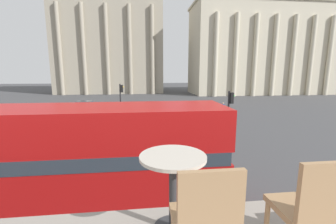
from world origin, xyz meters
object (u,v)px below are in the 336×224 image
object	(u,v)px
double_decker_bus	(71,156)
traffic_light_mid	(121,98)
traffic_light_near	(229,112)
car_white	(184,125)
pedestrian_black	(146,115)
cafe_chair_1	(311,209)
plaza_building_left	(111,45)
car_silver	(86,106)
pedestrian_blue	(223,108)
plaza_building_right	(260,50)
pedestrian_olive	(100,115)
cafe_chair_0	(205,220)
cafe_dining_table	(173,176)

from	to	relation	value
double_decker_bus	traffic_light_mid	size ratio (longest dim) A/B	2.72
traffic_light_near	car_white	distance (m)	5.12
pedestrian_black	cafe_chair_1	bearing A→B (deg)	-164.31
plaza_building_left	car_silver	xyz separation A→B (m)	(0.12, -29.29, -10.88)
plaza_building_left	pedestrian_blue	xyz separation A→B (m)	(16.61, -34.45, -10.67)
car_white	pedestrian_blue	distance (m)	8.84
traffic_light_near	pedestrian_black	world-z (taller)	traffic_light_near
car_white	plaza_building_right	bearing A→B (deg)	25.56
pedestrian_olive	double_decker_bus	bearing A→B (deg)	81.92
double_decker_bus	car_white	distance (m)	11.88
plaza_building_left	traffic_light_near	xyz separation A→B (m)	(12.96, -45.38, -9.05)
cafe_chair_0	car_silver	xyz separation A→B (m)	(-7.66, 28.50, -3.45)
plaza_building_left	car_silver	world-z (taller)	plaza_building_left
pedestrian_olive	cafe_chair_0	bearing A→B (deg)	87.71
double_decker_bus	pedestrian_black	bearing A→B (deg)	77.46
plaza_building_right	traffic_light_near	size ratio (longest dim) A/B	8.24
plaza_building_left	car_white	bearing A→B (deg)	-75.27
cafe_chair_1	plaza_building_left	size ratio (longest dim) A/B	0.04
double_decker_bus	plaza_building_left	distance (m)	52.39
plaza_building_left	traffic_light_near	bearing A→B (deg)	-74.06
car_silver	car_white	xyz separation A→B (m)	(10.69, -11.83, 0.00)
cafe_chair_0	plaza_building_left	bearing A→B (deg)	93.86
double_decker_bus	pedestrian_black	size ratio (longest dim) A/B	6.37
car_white	car_silver	bearing A→B (deg)	103.62
car_white	pedestrian_black	world-z (taller)	pedestrian_black
traffic_light_near	double_decker_bus	bearing A→B (deg)	-143.69
plaza_building_left	plaza_building_right	xyz separation A→B (m)	(34.82, -7.99, -1.61)
plaza_building_right	pedestrian_blue	size ratio (longest dim) A/B	19.93
pedestrian_olive	plaza_building_right	bearing A→B (deg)	-151.87
cafe_chair_0	pedestrian_black	distance (m)	20.08
cafe_dining_table	cafe_chair_1	bearing A→B (deg)	-32.54
cafe_chair_0	pedestrian_olive	distance (m)	21.57
car_white	pedestrian_olive	distance (m)	8.60
plaza_building_right	traffic_light_near	xyz separation A→B (m)	(-21.86, -37.39, -7.44)
cafe_dining_table	traffic_light_mid	bearing A→B (deg)	96.50
plaza_building_right	pedestrian_olive	bearing A→B (deg)	-137.45
cafe_chair_1	car_silver	bearing A→B (deg)	106.20
car_silver	pedestrian_blue	distance (m)	17.28
cafe_chair_1	pedestrian_olive	bearing A→B (deg)	103.87
cafe_chair_0	car_silver	bearing A→B (deg)	101.24
plaza_building_left	pedestrian_black	size ratio (longest dim) A/B	14.90
cafe_chair_0	car_silver	world-z (taller)	cafe_chair_0
cafe_dining_table	pedestrian_black	distance (m)	19.49
pedestrian_olive	pedestrian_black	size ratio (longest dim) A/B	0.98
cafe_dining_table	car_white	bearing A→B (deg)	78.88
cafe_dining_table	plaza_building_right	size ratio (longest dim) A/B	0.02
cafe_dining_table	car_white	world-z (taller)	cafe_dining_table
traffic_light_mid	pedestrian_olive	xyz separation A→B (m)	(-2.12, 0.57, -1.62)
pedestrian_blue	pedestrian_olive	xyz separation A→B (m)	(-13.31, -2.48, 0.04)
plaza_building_left	traffic_light_near	distance (m)	48.06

